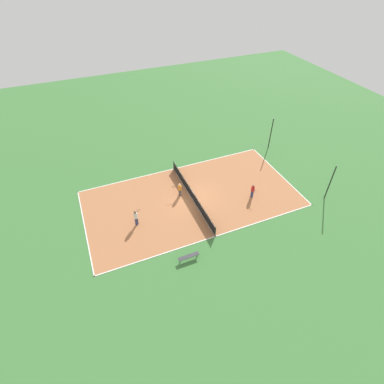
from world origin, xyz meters
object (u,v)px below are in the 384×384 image
object	(u,v)px
player_far_white	(136,217)
fence_post_back_left	(271,134)
player_coach_red	(253,190)
bench	(189,256)
tennis_ball_far_baseline	(230,173)
tennis_net	(192,194)
player_center_orange	(180,189)
fence_post_back_right	(330,183)
tennis_ball_midcourt	(197,168)

from	to	relation	value
player_far_white	fence_post_back_left	xyz separation A→B (m)	(-6.62, 19.08, 1.04)
player_coach_red	fence_post_back_left	distance (m)	10.19
bench	player_coach_red	world-z (taller)	player_coach_red
player_far_white	tennis_ball_far_baseline	bearing A→B (deg)	-30.89
tennis_net	player_center_orange	size ratio (longest dim) A/B	7.17
player_coach_red	fence_post_back_left	size ratio (longest dim) A/B	0.38
fence_post_back_right	tennis_ball_midcourt	bearing A→B (deg)	-134.00
bench	fence_post_back_left	xyz separation A→B (m)	(-12.25, 16.06, 1.68)
player_far_white	fence_post_back_right	size ratio (longest dim) A/B	0.42
tennis_net	tennis_ball_midcourt	world-z (taller)	tennis_net
player_coach_red	fence_post_back_right	size ratio (longest dim) A/B	0.38
player_coach_red	fence_post_back_left	world-z (taller)	fence_post_back_left
player_far_white	bench	bearing A→B (deg)	-109.81
player_coach_red	fence_post_back_right	bearing A→B (deg)	76.07
bench	player_coach_red	distance (m)	10.36
tennis_net	fence_post_back_left	bearing A→B (deg)	112.22
player_coach_red	tennis_ball_far_baseline	size ratio (longest dim) A/B	23.33
tennis_net	tennis_ball_midcourt	xyz separation A→B (m)	(-4.62, 2.62, -0.53)
bench	player_coach_red	bearing A→B (deg)	28.05
tennis_net	tennis_ball_midcourt	size ratio (longest dim) A/B	163.49
bench	player_far_white	distance (m)	6.42
player_far_white	tennis_ball_far_baseline	distance (m)	12.54
tennis_ball_far_baseline	fence_post_back_right	bearing A→B (deg)	43.37
bench	tennis_net	bearing A→B (deg)	65.30
bench	tennis_ball_far_baseline	size ratio (longest dim) A/B	27.20
player_center_orange	tennis_ball_midcourt	distance (m)	5.21
player_center_orange	tennis_ball_far_baseline	bearing A→B (deg)	-148.93
tennis_ball_midcourt	player_far_white	bearing A→B (deg)	-55.91
player_center_orange	player_coach_red	bearing A→B (deg)	175.56
fence_post_back_left	bench	bearing A→B (deg)	-52.67
tennis_net	player_coach_red	size ratio (longest dim) A/B	7.01
player_far_white	fence_post_back_right	distance (m)	19.49
tennis_net	player_far_white	distance (m)	6.40
player_far_white	player_center_orange	size ratio (longest dim) A/B	1.12
tennis_ball_midcourt	tennis_ball_far_baseline	xyz separation A→B (m)	(2.32, 3.09, 0.00)
player_far_white	player_center_orange	xyz separation A→B (m)	(-2.33, 5.25, -0.12)
tennis_net	fence_post_back_right	distance (m)	13.95
player_center_orange	tennis_ball_midcourt	bearing A→B (deg)	-114.86
bench	fence_post_back_left	world-z (taller)	fence_post_back_left
player_center_orange	fence_post_back_left	distance (m)	14.52
player_coach_red	fence_post_back_right	world-z (taller)	fence_post_back_right
tennis_ball_far_baseline	fence_post_back_right	size ratio (longest dim) A/B	0.02
player_center_orange	player_coach_red	xyz separation A→B (m)	(3.10, 6.90, 0.02)
player_far_white	tennis_ball_far_baseline	xyz separation A→B (m)	(-3.68, 11.95, -0.97)
player_coach_red	fence_post_back_right	xyz separation A→B (m)	(3.10, 6.93, 1.14)
fence_post_back_left	fence_post_back_right	xyz separation A→B (m)	(10.49, 0.00, 0.00)
player_coach_red	bench	bearing A→B (deg)	-51.75
bench	tennis_ball_far_baseline	distance (m)	12.90
tennis_net	tennis_ball_far_baseline	size ratio (longest dim) A/B	163.49
tennis_ball_midcourt	fence_post_back_right	world-z (taller)	fence_post_back_right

